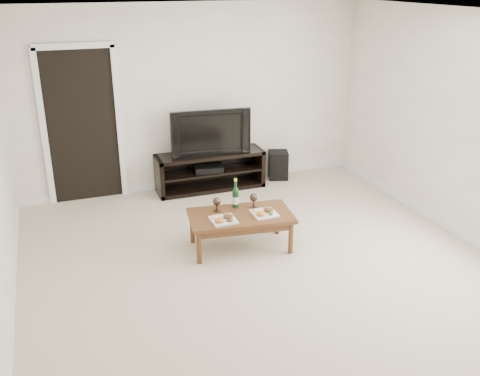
% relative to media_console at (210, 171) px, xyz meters
% --- Properties ---
extents(floor, '(5.50, 5.50, 0.00)m').
position_rel_media_console_xyz_m(floor, '(-0.15, -2.50, -0.28)').
color(floor, beige).
rests_on(floor, ground).
extents(back_wall, '(5.00, 0.04, 2.60)m').
position_rel_media_console_xyz_m(back_wall, '(-0.15, 0.27, 1.02)').
color(back_wall, white).
rests_on(back_wall, ground).
extents(ceiling, '(5.00, 5.50, 0.04)m').
position_rel_media_console_xyz_m(ceiling, '(-0.15, -2.50, 2.35)').
color(ceiling, white).
rests_on(ceiling, back_wall).
extents(doorway, '(0.90, 0.02, 2.05)m').
position_rel_media_console_xyz_m(doorway, '(-1.70, 0.24, 0.75)').
color(doorway, black).
rests_on(doorway, ground).
extents(media_console, '(1.56, 0.45, 0.55)m').
position_rel_media_console_xyz_m(media_console, '(0.00, 0.00, 0.00)').
color(media_console, black).
rests_on(media_console, ground).
extents(television, '(1.14, 0.24, 0.65)m').
position_rel_media_console_xyz_m(television, '(0.00, 0.00, 0.60)').
color(television, black).
rests_on(television, media_console).
extents(av_receiver, '(0.44, 0.36, 0.08)m').
position_rel_media_console_xyz_m(av_receiver, '(-0.03, -0.01, 0.05)').
color(av_receiver, black).
rests_on(av_receiver, media_console).
extents(subwoofer, '(0.36, 0.36, 0.43)m').
position_rel_media_console_xyz_m(subwoofer, '(1.11, 0.06, -0.06)').
color(subwoofer, black).
rests_on(subwoofer, ground).
extents(coffee_table, '(1.23, 0.77, 0.42)m').
position_rel_media_console_xyz_m(coffee_table, '(-0.21, -1.87, -0.07)').
color(coffee_table, brown).
rests_on(coffee_table, ground).
extents(plate_left, '(0.27, 0.27, 0.07)m').
position_rel_media_console_xyz_m(plate_left, '(-0.45, -1.97, 0.18)').
color(plate_left, white).
rests_on(plate_left, coffee_table).
extents(plate_right, '(0.27, 0.27, 0.07)m').
position_rel_media_console_xyz_m(plate_right, '(0.04, -1.96, 0.18)').
color(plate_right, white).
rests_on(plate_right, coffee_table).
extents(wine_bottle, '(0.07, 0.07, 0.35)m').
position_rel_media_console_xyz_m(wine_bottle, '(-0.20, -1.66, 0.32)').
color(wine_bottle, '#0E3314').
rests_on(wine_bottle, coffee_table).
extents(goblet_left, '(0.09, 0.09, 0.17)m').
position_rel_media_console_xyz_m(goblet_left, '(-0.44, -1.70, 0.23)').
color(goblet_left, '#3B2B20').
rests_on(goblet_left, coffee_table).
extents(goblet_right, '(0.09, 0.09, 0.17)m').
position_rel_media_console_xyz_m(goblet_right, '(-0.00, -1.73, 0.23)').
color(goblet_right, '#3B2B20').
rests_on(goblet_right, coffee_table).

